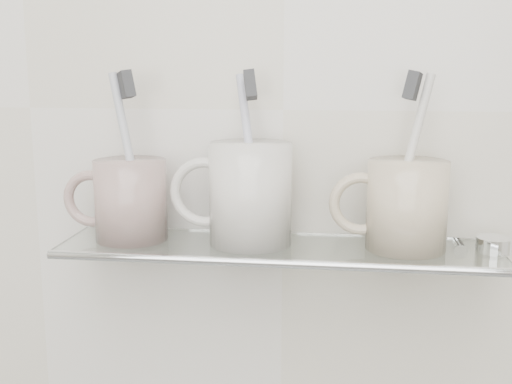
% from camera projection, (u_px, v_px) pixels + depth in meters
% --- Properties ---
extents(wall_back, '(2.50, 0.00, 2.50)m').
position_uv_depth(wall_back, '(283.00, 110.00, 0.77)').
color(wall_back, silver).
rests_on(wall_back, ground).
extents(shelf_glass, '(0.50, 0.12, 0.01)m').
position_uv_depth(shelf_glass, '(277.00, 248.00, 0.73)').
color(shelf_glass, silver).
rests_on(shelf_glass, wall_back).
extents(shelf_rail, '(0.50, 0.01, 0.01)m').
position_uv_depth(shelf_rail, '(272.00, 263.00, 0.68)').
color(shelf_rail, silver).
rests_on(shelf_rail, shelf_glass).
extents(bracket_left, '(0.02, 0.03, 0.02)m').
position_uv_depth(bracket_left, '(116.00, 240.00, 0.81)').
color(bracket_left, silver).
rests_on(bracket_left, wall_back).
extents(bracket_right, '(0.02, 0.03, 0.02)m').
position_uv_depth(bracket_right, '(458.00, 253.00, 0.76)').
color(bracket_right, silver).
rests_on(bracket_right, wall_back).
extents(mug_left, '(0.10, 0.10, 0.09)m').
position_uv_depth(mug_left, '(131.00, 200.00, 0.75)').
color(mug_left, silver).
rests_on(mug_left, shelf_glass).
extents(mug_left_handle, '(0.07, 0.01, 0.07)m').
position_uv_depth(mug_left_handle, '(91.00, 199.00, 0.76)').
color(mug_left_handle, silver).
rests_on(mug_left_handle, mug_left).
extents(toothbrush_left, '(0.05, 0.03, 0.19)m').
position_uv_depth(toothbrush_left, '(129.00, 154.00, 0.74)').
color(toothbrush_left, '#ACB1BB').
rests_on(toothbrush_left, mug_left).
extents(bristles_left, '(0.03, 0.03, 0.03)m').
position_uv_depth(bristles_left, '(126.00, 84.00, 0.73)').
color(bristles_left, '#2F2F32').
rests_on(bristles_left, toothbrush_left).
extents(mug_center, '(0.11, 0.11, 0.12)m').
position_uv_depth(mug_center, '(250.00, 194.00, 0.73)').
color(mug_center, silver).
rests_on(mug_center, shelf_glass).
extents(mug_center_handle, '(0.08, 0.01, 0.08)m').
position_uv_depth(mug_center_handle, '(205.00, 192.00, 0.74)').
color(mug_center_handle, silver).
rests_on(mug_center_handle, mug_center).
extents(toothbrush_center, '(0.04, 0.06, 0.19)m').
position_uv_depth(toothbrush_center, '(250.00, 157.00, 0.72)').
color(toothbrush_center, '#B3B5D2').
rests_on(toothbrush_center, mug_center).
extents(bristles_center, '(0.02, 0.03, 0.04)m').
position_uv_depth(bristles_center, '(250.00, 85.00, 0.71)').
color(bristles_center, '#2F2F32').
rests_on(bristles_center, toothbrush_center).
extents(mug_right, '(0.11, 0.11, 0.10)m').
position_uv_depth(mug_right, '(407.00, 205.00, 0.71)').
color(mug_right, beige).
rests_on(mug_right, shelf_glass).
extents(mug_right_handle, '(0.07, 0.01, 0.07)m').
position_uv_depth(mug_right_handle, '(361.00, 204.00, 0.72)').
color(mug_right_handle, beige).
rests_on(mug_right_handle, mug_right).
extents(toothbrush_right, '(0.05, 0.02, 0.19)m').
position_uv_depth(toothbrush_right, '(409.00, 160.00, 0.70)').
color(toothbrush_right, silver).
rests_on(toothbrush_right, mug_right).
extents(bristles_right, '(0.02, 0.03, 0.03)m').
position_uv_depth(bristles_right, '(412.00, 86.00, 0.69)').
color(bristles_right, '#2F2F32').
rests_on(bristles_right, toothbrush_right).
extents(chrome_cap, '(0.04, 0.04, 0.02)m').
position_uv_depth(chrome_cap, '(494.00, 245.00, 0.71)').
color(chrome_cap, silver).
rests_on(chrome_cap, shelf_glass).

